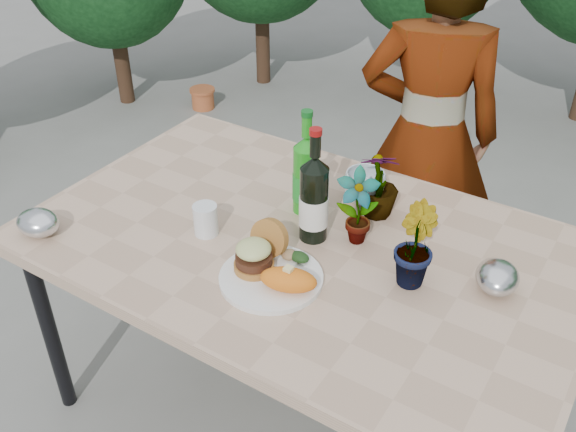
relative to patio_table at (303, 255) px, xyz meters
The scene contains 17 objects.
ground 0.69m from the patio_table, ahead, with size 80.00×80.00×0.00m, color slate.
patio_table is the anchor object (origin of this frame).
dinner_plate 0.21m from the patio_table, 83.34° to the right, with size 0.28×0.28×0.01m, color white.
burger_stack 0.22m from the patio_table, 99.88° to the right, with size 0.11×0.16×0.11m.
sweet_potato 0.26m from the patio_table, 67.48° to the right, with size 0.15×0.08×0.06m, color orange.
grilled_veg 0.14m from the patio_table, 69.27° to the right, with size 0.08×0.05×0.03m.
wine_bottle 0.19m from the patio_table, 59.23° to the left, with size 0.08×0.08×0.35m.
sparkling_water 0.24m from the patio_table, 118.65° to the left, with size 0.08×0.08×0.34m.
plastic_cup 0.30m from the patio_table, 154.25° to the right, with size 0.07×0.07×0.10m, color silver.
seedling_left 0.23m from the patio_table, 30.68° to the left, with size 0.12×0.08×0.23m, color #25571D.
seedling_mid 0.37m from the patio_table, ahead, with size 0.13×0.10×0.23m, color #245D1F.
seedling_right 0.31m from the patio_table, 63.29° to the left, with size 0.12×0.12×0.22m, color #295C1F.
blue_bowl 0.31m from the patio_table, 78.77° to the left, with size 0.13×0.13×0.11m, color silver.
foil_packet_left 0.78m from the patio_table, 149.73° to the right, with size 0.13×0.11×0.08m, color silver.
foil_packet_right 0.56m from the patio_table, ahead, with size 0.13×0.11×0.08m, color #BBBDC2.
person 0.84m from the patio_table, 87.01° to the left, with size 0.54×0.35×1.47m, color #925B49.
terracotta_pot 2.67m from the patio_table, 136.37° to the left, with size 0.17×0.17×0.14m.
Camera 1 is at (0.77, -1.29, 1.86)m, focal length 40.00 mm.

